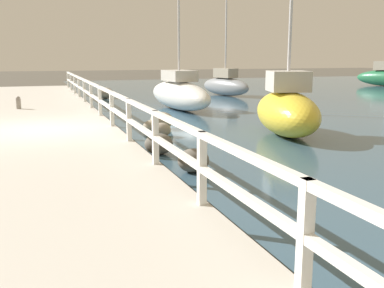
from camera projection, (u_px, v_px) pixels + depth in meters
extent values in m
plane|color=#4C473D|center=(38.00, 143.00, 11.62)|extent=(120.00, 120.00, 0.00)
cube|color=beige|center=(38.00, 136.00, 11.59)|extent=(4.07, 36.00, 0.36)
cube|color=white|center=(305.00, 237.00, 3.51)|extent=(0.10, 0.10, 0.95)
cube|color=white|center=(202.00, 168.00, 5.66)|extent=(0.10, 0.10, 0.95)
cube|color=white|center=(155.00, 137.00, 7.80)|extent=(0.10, 0.10, 0.95)
cube|color=white|center=(129.00, 120.00, 9.95)|extent=(0.10, 0.10, 0.95)
cube|color=white|center=(112.00, 109.00, 12.09)|extent=(0.10, 0.10, 0.95)
cube|color=white|center=(100.00, 101.00, 14.23)|extent=(0.10, 0.10, 0.95)
cube|color=white|center=(91.00, 95.00, 16.38)|extent=(0.10, 0.10, 0.95)
cube|color=white|center=(84.00, 90.00, 18.52)|extent=(0.10, 0.10, 0.95)
cube|color=white|center=(79.00, 87.00, 20.67)|extent=(0.10, 0.10, 0.95)
cube|color=white|center=(75.00, 84.00, 22.81)|extent=(0.10, 0.10, 0.95)
cube|color=white|center=(71.00, 82.00, 24.95)|extent=(0.10, 0.10, 0.95)
cube|color=white|center=(68.00, 79.00, 27.10)|extent=(0.10, 0.10, 0.95)
cube|color=white|center=(111.00, 93.00, 12.01)|extent=(0.09, 32.50, 0.08)
cube|color=white|center=(112.00, 109.00, 12.09)|extent=(0.09, 32.50, 0.08)
ellipsoid|color=#666056|center=(193.00, 160.00, 8.69)|extent=(0.62, 0.56, 0.47)
ellipsoid|color=#666056|center=(159.00, 144.00, 10.25)|extent=(0.65, 0.59, 0.49)
ellipsoid|color=gray|center=(105.00, 93.00, 23.79)|extent=(0.78, 0.70, 0.58)
ellipsoid|color=gray|center=(161.00, 130.00, 12.49)|extent=(0.54, 0.48, 0.40)
ellipsoid|color=gray|center=(162.00, 121.00, 13.80)|extent=(0.72, 0.64, 0.54)
ellipsoid|color=gray|center=(151.00, 126.00, 13.26)|extent=(0.49, 0.44, 0.36)
cylinder|color=gray|center=(18.00, 104.00, 16.08)|extent=(0.17, 0.17, 0.35)
sphere|color=gray|center=(18.00, 98.00, 16.04)|extent=(0.15, 0.15, 0.15)
ellipsoid|color=gray|center=(225.00, 87.00, 25.48)|extent=(1.90, 4.15, 1.01)
cube|color=#9E937F|center=(225.00, 73.00, 25.33)|extent=(1.02, 1.56, 0.52)
cylinder|color=silver|center=(226.00, 19.00, 24.76)|extent=(0.09, 0.09, 6.42)
ellipsoid|color=white|center=(179.00, 95.00, 18.88)|extent=(1.73, 5.70, 1.18)
cube|color=beige|center=(179.00, 76.00, 18.72)|extent=(1.09, 1.86, 0.45)
cylinder|color=silver|center=(179.00, 17.00, 18.27)|extent=(0.09, 0.09, 5.15)
ellipsoid|color=gold|center=(287.00, 113.00, 12.66)|extent=(2.46, 4.03, 1.24)
cube|color=beige|center=(288.00, 81.00, 12.49)|extent=(1.29, 1.26, 0.56)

